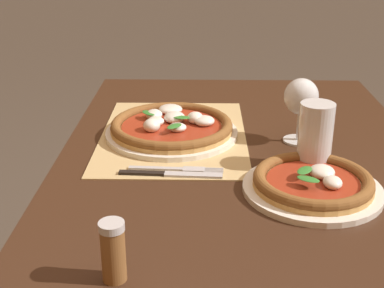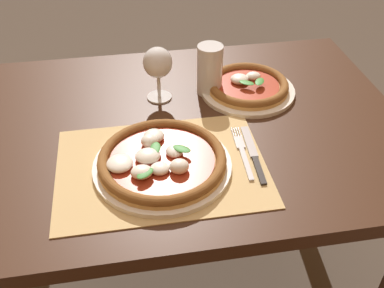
{
  "view_description": "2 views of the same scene",
  "coord_description": "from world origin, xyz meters",
  "px_view_note": "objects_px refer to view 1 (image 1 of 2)",
  "views": [
    {
      "loc": [
        1.12,
        -0.1,
        1.23
      ],
      "look_at": [
        0.07,
        -0.12,
        0.78
      ],
      "focal_mm": 50.0,
      "sensor_mm": 36.0,
      "label": 1
    },
    {
      "loc": [
        -0.15,
        -0.95,
        1.44
      ],
      "look_at": [
        -0.01,
        -0.13,
        0.77
      ],
      "focal_mm": 42.0,
      "sensor_mm": 36.0,
      "label": 2
    }
  ],
  "objects_px": {
    "pizza_near": "(172,127)",
    "wine_glass": "(301,99)",
    "pint_glass": "(315,138)",
    "pizza_far": "(313,183)",
    "knife": "(171,174)",
    "fork": "(177,169)",
    "pepper_shaker": "(113,251)"
  },
  "relations": [
    {
      "from": "wine_glass",
      "to": "pepper_shaker",
      "type": "height_order",
      "value": "wine_glass"
    },
    {
      "from": "pizza_far",
      "to": "pint_glass",
      "type": "xyz_separation_m",
      "value": [
        -0.11,
        0.02,
        0.05
      ]
    },
    {
      "from": "wine_glass",
      "to": "knife",
      "type": "xyz_separation_m",
      "value": [
        0.19,
        -0.29,
        -0.1
      ]
    },
    {
      "from": "pint_glass",
      "to": "knife",
      "type": "relative_size",
      "value": 0.67
    },
    {
      "from": "pizza_near",
      "to": "wine_glass",
      "type": "bearing_deg",
      "value": 84.49
    },
    {
      "from": "pizza_far",
      "to": "wine_glass",
      "type": "xyz_separation_m",
      "value": [
        -0.26,
        0.01,
        0.09
      ]
    },
    {
      "from": "knife",
      "to": "pizza_far",
      "type": "bearing_deg",
      "value": 77.7
    },
    {
      "from": "pepper_shaker",
      "to": "pizza_far",
      "type": "bearing_deg",
      "value": 129.13
    },
    {
      "from": "pizza_near",
      "to": "pizza_far",
      "type": "xyz_separation_m",
      "value": [
        0.28,
        0.29,
        -0.0
      ]
    },
    {
      "from": "wine_glass",
      "to": "knife",
      "type": "relative_size",
      "value": 0.72
    },
    {
      "from": "pint_glass",
      "to": "knife",
      "type": "distance_m",
      "value": 0.31
    },
    {
      "from": "pint_glass",
      "to": "pepper_shaker",
      "type": "distance_m",
      "value": 0.53
    },
    {
      "from": "pizza_far",
      "to": "knife",
      "type": "relative_size",
      "value": 1.26
    },
    {
      "from": "pizza_near",
      "to": "wine_glass",
      "type": "relative_size",
      "value": 2.08
    },
    {
      "from": "pizza_near",
      "to": "pepper_shaker",
      "type": "distance_m",
      "value": 0.57
    },
    {
      "from": "pizza_far",
      "to": "wine_glass",
      "type": "height_order",
      "value": "wine_glass"
    },
    {
      "from": "fork",
      "to": "knife",
      "type": "height_order",
      "value": "knife"
    },
    {
      "from": "wine_glass",
      "to": "fork",
      "type": "distance_m",
      "value": 0.34
    },
    {
      "from": "pint_glass",
      "to": "pepper_shaker",
      "type": "relative_size",
      "value": 1.49
    },
    {
      "from": "fork",
      "to": "knife",
      "type": "relative_size",
      "value": 0.93
    },
    {
      "from": "knife",
      "to": "wine_glass",
      "type": "bearing_deg",
      "value": 123.56
    },
    {
      "from": "pint_glass",
      "to": "wine_glass",
      "type": "bearing_deg",
      "value": -177.01
    },
    {
      "from": "wine_glass",
      "to": "pepper_shaker",
      "type": "bearing_deg",
      "value": -33.67
    },
    {
      "from": "fork",
      "to": "pepper_shaker",
      "type": "relative_size",
      "value": 2.07
    },
    {
      "from": "pizza_near",
      "to": "knife",
      "type": "height_order",
      "value": "pizza_near"
    },
    {
      "from": "pizza_near",
      "to": "pepper_shaker",
      "type": "xyz_separation_m",
      "value": [
        0.56,
        -0.05,
        0.03
      ]
    },
    {
      "from": "pint_glass",
      "to": "pepper_shaker",
      "type": "height_order",
      "value": "pint_glass"
    },
    {
      "from": "pizza_near",
      "to": "fork",
      "type": "bearing_deg",
      "value": 6.0
    },
    {
      "from": "wine_glass",
      "to": "pint_glass",
      "type": "height_order",
      "value": "wine_glass"
    },
    {
      "from": "wine_glass",
      "to": "pizza_far",
      "type": "bearing_deg",
      "value": -2.84
    },
    {
      "from": "wine_glass",
      "to": "pint_glass",
      "type": "bearing_deg",
      "value": 2.99
    },
    {
      "from": "pint_glass",
      "to": "pizza_far",
      "type": "bearing_deg",
      "value": -10.54
    }
  ]
}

